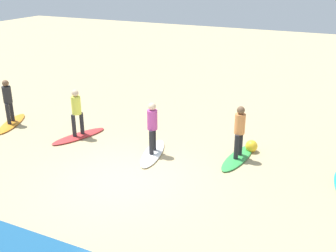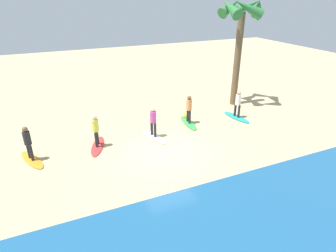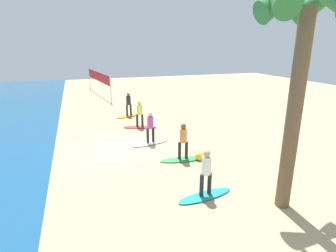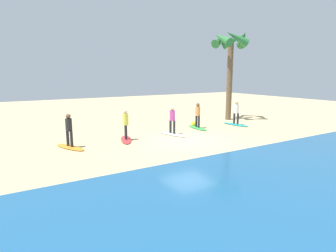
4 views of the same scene
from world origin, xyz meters
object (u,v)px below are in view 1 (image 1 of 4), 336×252
(surfer_green, at_px, (240,128))
(surfboard_red, at_px, (79,136))
(surfer_red, at_px, (77,109))
(surfboard_orange, at_px, (12,123))
(surfboard_white, at_px, (153,153))
(surfboard_green, at_px, (237,158))
(surfer_orange, at_px, (8,98))
(surfer_white, at_px, (152,124))
(beach_ball, at_px, (251,146))

(surfer_green, xyz_separation_m, surfboard_red, (5.50, 0.69, -0.99))
(surfer_red, relative_size, surfboard_orange, 0.78)
(surfboard_white, xyz_separation_m, surfer_red, (2.97, -0.12, 0.99))
(surfboard_green, bearing_deg, surfboard_white, -66.03)
(surfboard_white, xyz_separation_m, surfer_orange, (6.02, -0.03, 0.99))
(surfer_white, bearing_deg, surfer_green, -162.13)
(surfboard_green, distance_m, surfer_red, 5.63)
(surfer_white, bearing_deg, surfboard_red, -2.40)
(surfer_red, relative_size, beach_ball, 4.20)
(surfer_green, distance_m, surfer_orange, 8.58)
(surfboard_green, xyz_separation_m, surfboard_white, (2.53, 0.82, 0.00))
(surfer_red, xyz_separation_m, surfboard_orange, (3.05, 0.09, -0.99))
(surfboard_red, relative_size, surfer_orange, 1.28)
(surfer_white, distance_m, beach_ball, 3.28)
(beach_ball, bearing_deg, surfer_red, 13.80)
(surfboard_white, relative_size, surfer_white, 1.28)
(surfboard_white, xyz_separation_m, surfboard_orange, (6.02, -0.03, 0.00))
(surfer_green, xyz_separation_m, beach_ball, (-0.24, -0.72, -0.84))
(surfer_green, relative_size, surfboard_white, 0.78)
(surfboard_green, xyz_separation_m, surfboard_orange, (8.55, 0.78, 0.00))
(surfboard_orange, bearing_deg, beach_ball, 78.01)
(surfboard_red, relative_size, surfboard_orange, 1.00)
(surfboard_red, xyz_separation_m, surfer_red, (0.00, -0.00, 0.99))
(surfboard_orange, distance_m, surfer_orange, 0.99)
(surfboard_red, height_order, surfer_red, surfer_red)
(surfboard_orange, distance_m, beach_ball, 8.92)
(surfboard_white, height_order, surfboard_orange, same)
(surfboard_green, distance_m, surfer_green, 0.99)
(surfboard_orange, bearing_deg, surfer_red, 70.04)
(surfboard_white, xyz_separation_m, surfboard_red, (2.97, -0.12, 0.00))
(surfer_green, height_order, surfer_red, same)
(surfboard_white, bearing_deg, surfer_green, 95.16)
(surfboard_green, bearing_deg, surfer_white, -66.03)
(surfer_green, height_order, surfboard_red, surfer_green)
(surfer_green, bearing_deg, surfer_red, 7.16)
(surfboard_red, bearing_deg, surfer_white, 107.49)
(surfboard_white, relative_size, beach_ball, 5.38)
(surfboard_red, relative_size, beach_ball, 5.38)
(surfer_green, bearing_deg, surfboard_red, 7.16)
(surfboard_green, distance_m, beach_ball, 0.77)
(surfer_green, bearing_deg, surfer_orange, 5.24)
(surfboard_white, relative_size, surfboard_orange, 1.00)
(surfboard_white, xyz_separation_m, beach_ball, (-2.77, -1.54, 0.15))
(surfer_red, xyz_separation_m, surfer_orange, (3.05, 0.09, 0.00))
(surfboard_white, distance_m, surfer_red, 3.13)
(surfboard_red, height_order, beach_ball, beach_ball)
(surfboard_red, distance_m, beach_ball, 5.92)
(surfer_white, height_order, surfboard_red, surfer_white)
(surfer_green, height_order, surfboard_orange, surfer_green)
(beach_ball, bearing_deg, surfer_white, 28.98)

